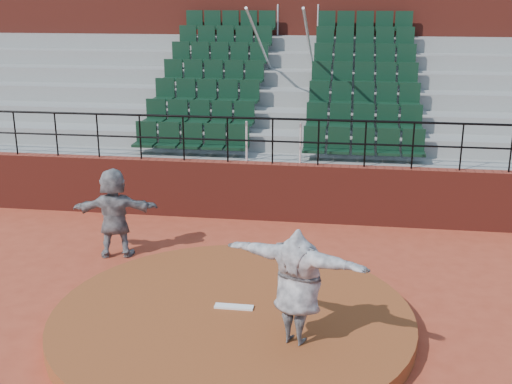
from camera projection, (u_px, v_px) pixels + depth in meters
The scene contains 9 objects.
ground at pixel (232, 327), 9.80m from camera, with size 90.00×90.00×0.00m, color #A63D25.
pitchers_mound at pixel (232, 320), 9.76m from camera, with size 5.50×5.50×0.25m, color brown.
pitching_rubber at pixel (234, 307), 9.86m from camera, with size 0.60×0.15×0.03m, color white.
boundary_wall at pixel (272, 192), 14.34m from camera, with size 24.00×0.30×1.30m, color maroon.
wall_railing at pixel (273, 131), 13.93m from camera, with size 24.04×0.05×1.03m.
seating_deck at pixel (288, 126), 17.56m from camera, with size 24.00×5.97×4.63m.
press_box_facade at pixel (301, 37), 20.67m from camera, with size 24.00×3.00×7.10m, color maroon.
pitcher at pixel (297, 286), 8.68m from camera, with size 2.05×0.56×1.67m, color black.
fielder at pixel (114, 213), 12.24m from camera, with size 1.63×0.52×1.76m, color black.
Camera 1 is at (1.63, -8.61, 4.86)m, focal length 45.00 mm.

